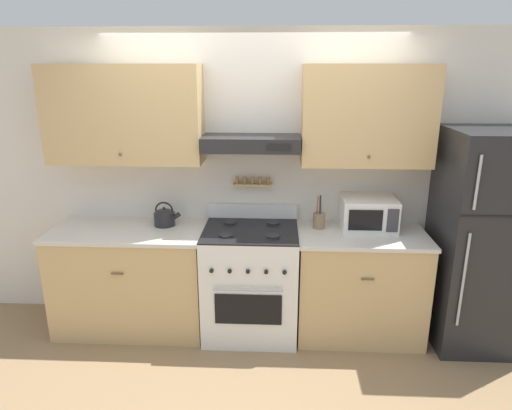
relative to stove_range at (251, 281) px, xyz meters
The scene contains 9 objects.
ground_plane 0.57m from the stove_range, 90.00° to the right, with size 16.00×16.00×0.00m, color #937551.
wall_back 1.06m from the stove_range, 100.56° to the left, with size 5.20×0.46×2.55m.
counter_left 1.04m from the stove_range, behind, with size 1.30×0.67×0.92m.
counter_right 0.93m from the stove_range, ahead, with size 1.06×0.67×0.92m.
stove_range is the anchor object (origin of this frame).
refrigerator 1.92m from the stove_range, ahead, with size 0.68×0.74×1.79m.
tea_kettle 0.92m from the stove_range, 169.55° to the left, with size 0.23×0.18×0.21m.
microwave 1.15m from the stove_range, ahead, with size 0.45×0.39×0.27m.
utensil_crock 0.79m from the stove_range, 13.54° to the left, with size 0.11×0.11×0.29m.
Camera 1 is at (0.22, -3.23, 2.25)m, focal length 32.00 mm.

